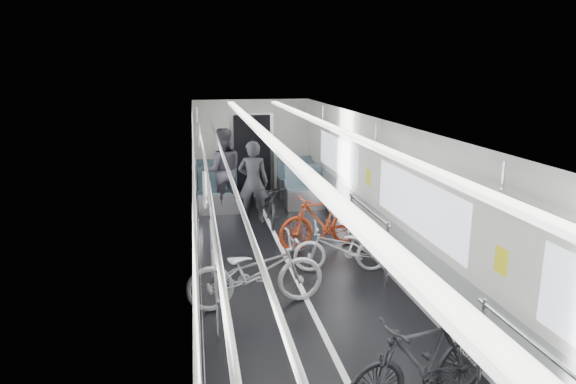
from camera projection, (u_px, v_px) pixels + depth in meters
name	position (u px, v px, depth m)	size (l,w,h in m)	color
car_shell	(287.00, 197.00, 8.49)	(3.02, 14.01, 2.41)	black
bike_left_far	(256.00, 271.00, 7.00)	(0.66, 1.91, 1.00)	#A2A2A6
bike_right_near	(421.00, 362.00, 4.89)	(0.46, 1.62, 0.97)	black
bike_right_mid	(341.00, 248.00, 8.21)	(0.53, 1.53, 0.80)	silver
bike_right_far	(322.00, 221.00, 9.27)	(0.48, 1.71, 1.03)	#A73414
bike_aisle	(271.00, 203.00, 10.78)	(0.56, 1.60, 0.84)	black
person_standing	(253.00, 182.00, 10.71)	(0.64, 0.42, 1.75)	black
person_seated	(222.00, 171.00, 11.45)	(0.93, 0.72, 1.91)	#2A272E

